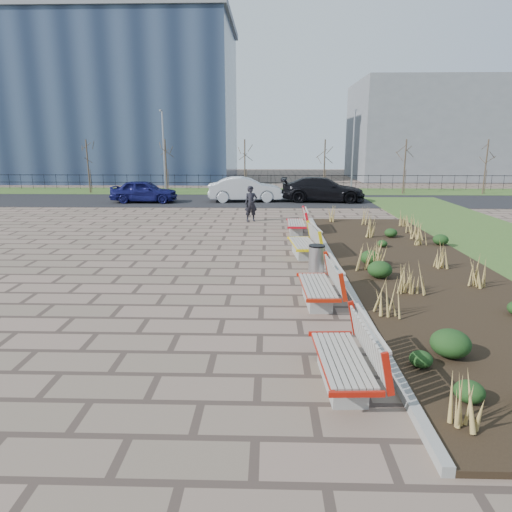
{
  "coord_description": "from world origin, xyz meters",
  "views": [
    {
      "loc": [
        1.82,
        -8.56,
        3.77
      ],
      "look_at": [
        1.5,
        3.0,
        0.9
      ],
      "focal_mm": 32.0,
      "sensor_mm": 36.0,
      "label": 1
    }
  ],
  "objects_px": {
    "bench_d": "(296,222)",
    "litter_bin": "(317,261)",
    "lamp_west": "(164,153)",
    "bench_b": "(317,283)",
    "bench_c": "(303,241)",
    "car_blue": "(144,191)",
    "pedestrian": "(251,204)",
    "bench_a": "(342,355)",
    "lamp_east": "(353,153)",
    "car_black": "(323,189)",
    "car_silver": "(245,189)"
  },
  "relations": [
    {
      "from": "pedestrian",
      "to": "bench_d",
      "type": "bearing_deg",
      "value": -70.98
    },
    {
      "from": "bench_c",
      "to": "litter_bin",
      "type": "relative_size",
      "value": 2.37
    },
    {
      "from": "car_black",
      "to": "car_blue",
      "type": "bearing_deg",
      "value": 97.9
    },
    {
      "from": "bench_b",
      "to": "lamp_east",
      "type": "distance_m",
      "value": 24.71
    },
    {
      "from": "car_black",
      "to": "pedestrian",
      "type": "bearing_deg",
      "value": 154.94
    },
    {
      "from": "car_blue",
      "to": "car_silver",
      "type": "bearing_deg",
      "value": -84.04
    },
    {
      "from": "bench_b",
      "to": "litter_bin",
      "type": "relative_size",
      "value": 2.37
    },
    {
      "from": "bench_c",
      "to": "litter_bin",
      "type": "height_order",
      "value": "bench_c"
    },
    {
      "from": "bench_b",
      "to": "pedestrian",
      "type": "distance_m",
      "value": 12.0
    },
    {
      "from": "bench_a",
      "to": "car_black",
      "type": "xyz_separation_m",
      "value": [
        2.36,
        23.47,
        0.31
      ]
    },
    {
      "from": "pedestrian",
      "to": "car_black",
      "type": "relative_size",
      "value": 0.32
    },
    {
      "from": "bench_a",
      "to": "bench_b",
      "type": "relative_size",
      "value": 1.0
    },
    {
      "from": "pedestrian",
      "to": "lamp_east",
      "type": "bearing_deg",
      "value": 44.56
    },
    {
      "from": "car_blue",
      "to": "car_silver",
      "type": "height_order",
      "value": "car_silver"
    },
    {
      "from": "bench_d",
      "to": "litter_bin",
      "type": "distance_m",
      "value": 6.46
    },
    {
      "from": "litter_bin",
      "to": "lamp_east",
      "type": "distance_m",
      "value": 22.34
    },
    {
      "from": "bench_d",
      "to": "bench_b",
      "type": "bearing_deg",
      "value": -89.04
    },
    {
      "from": "bench_a",
      "to": "lamp_west",
      "type": "bearing_deg",
      "value": 105.07
    },
    {
      "from": "bench_a",
      "to": "lamp_west",
      "type": "height_order",
      "value": "lamp_west"
    },
    {
      "from": "pedestrian",
      "to": "lamp_west",
      "type": "height_order",
      "value": "lamp_west"
    },
    {
      "from": "bench_a",
      "to": "bench_c",
      "type": "relative_size",
      "value": 1.0
    },
    {
      "from": "bench_b",
      "to": "pedestrian",
      "type": "height_order",
      "value": "pedestrian"
    },
    {
      "from": "bench_a",
      "to": "lamp_east",
      "type": "height_order",
      "value": "lamp_east"
    },
    {
      "from": "bench_d",
      "to": "car_blue",
      "type": "bearing_deg",
      "value": 133.52
    },
    {
      "from": "car_silver",
      "to": "car_blue",
      "type": "bearing_deg",
      "value": 90.55
    },
    {
      "from": "litter_bin",
      "to": "lamp_west",
      "type": "relative_size",
      "value": 0.15
    },
    {
      "from": "bench_d",
      "to": "car_black",
      "type": "distance_m",
      "value": 11.06
    },
    {
      "from": "car_blue",
      "to": "lamp_east",
      "type": "height_order",
      "value": "lamp_east"
    },
    {
      "from": "car_silver",
      "to": "pedestrian",
      "type": "bearing_deg",
      "value": 179.9
    },
    {
      "from": "bench_d",
      "to": "lamp_east",
      "type": "distance_m",
      "value": 16.22
    },
    {
      "from": "pedestrian",
      "to": "car_black",
      "type": "xyz_separation_m",
      "value": [
        4.4,
        7.82,
        -0.06
      ]
    },
    {
      "from": "lamp_east",
      "to": "pedestrian",
      "type": "bearing_deg",
      "value": -119.93
    },
    {
      "from": "car_silver",
      "to": "lamp_east",
      "type": "xyz_separation_m",
      "value": [
        7.73,
        4.5,
        2.22
      ]
    },
    {
      "from": "bench_b",
      "to": "car_silver",
      "type": "distance_m",
      "value": 19.76
    },
    {
      "from": "bench_b",
      "to": "car_black",
      "type": "xyz_separation_m",
      "value": [
        2.36,
        19.64,
        0.31
      ]
    },
    {
      "from": "bench_d",
      "to": "car_silver",
      "type": "distance_m",
      "value": 11.06
    },
    {
      "from": "bench_a",
      "to": "bench_b",
      "type": "height_order",
      "value": "same"
    },
    {
      "from": "litter_bin",
      "to": "pedestrian",
      "type": "height_order",
      "value": "pedestrian"
    },
    {
      "from": "car_silver",
      "to": "lamp_west",
      "type": "distance_m",
      "value": 8.03
    },
    {
      "from": "car_silver",
      "to": "bench_c",
      "type": "bearing_deg",
      "value": -174.67
    },
    {
      "from": "bench_b",
      "to": "car_silver",
      "type": "relative_size",
      "value": 0.43
    },
    {
      "from": "bench_b",
      "to": "car_black",
      "type": "height_order",
      "value": "car_black"
    },
    {
      "from": "bench_d",
      "to": "pedestrian",
      "type": "height_order",
      "value": "pedestrian"
    },
    {
      "from": "bench_b",
      "to": "bench_d",
      "type": "relative_size",
      "value": 1.0
    },
    {
      "from": "bench_b",
      "to": "litter_bin",
      "type": "distance_m",
      "value": 2.4
    },
    {
      "from": "bench_c",
      "to": "car_blue",
      "type": "bearing_deg",
      "value": 117.61
    },
    {
      "from": "litter_bin",
      "to": "bench_a",
      "type": "bearing_deg",
      "value": -92.09
    },
    {
      "from": "bench_d",
      "to": "lamp_west",
      "type": "bearing_deg",
      "value": 121.56
    },
    {
      "from": "bench_c",
      "to": "car_blue",
      "type": "xyz_separation_m",
      "value": [
        -9.25,
        14.13,
        0.24
      ]
    },
    {
      "from": "litter_bin",
      "to": "car_black",
      "type": "bearing_deg",
      "value": 82.97
    }
  ]
}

